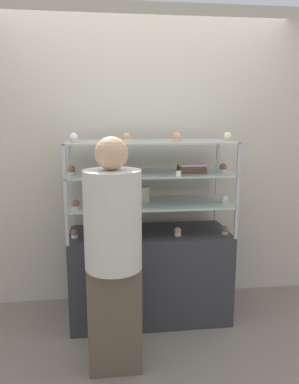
% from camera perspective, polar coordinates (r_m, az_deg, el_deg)
% --- Properties ---
extents(ground_plane, '(20.00, 20.00, 0.00)m').
position_cam_1_polar(ground_plane, '(3.36, 0.00, -18.27)').
color(ground_plane, gray).
extents(back_wall, '(8.00, 0.05, 2.60)m').
position_cam_1_polar(back_wall, '(3.36, -0.89, 5.14)').
color(back_wall, beige).
rests_on(back_wall, ground_plane).
extents(display_base, '(1.29, 0.54, 0.74)m').
position_cam_1_polar(display_base, '(3.20, 0.00, -12.45)').
color(display_base, '#333338').
rests_on(display_base, ground_plane).
extents(display_riser_lower, '(1.29, 0.54, 0.24)m').
position_cam_1_polar(display_riser_lower, '(3.00, 0.00, -1.85)').
color(display_riser_lower, '#B7B7BC').
rests_on(display_riser_lower, display_base).
extents(display_riser_middle, '(1.29, 0.54, 0.24)m').
position_cam_1_polar(display_riser_middle, '(2.96, 0.00, 2.77)').
color(display_riser_middle, '#B7B7BC').
rests_on(display_riser_middle, display_riser_lower).
extents(display_riser_upper, '(1.29, 0.54, 0.24)m').
position_cam_1_polar(display_riser_upper, '(2.93, 0.00, 7.51)').
color(display_riser_upper, '#B7B7BC').
rests_on(display_riser_upper, display_riser_middle).
extents(layer_cake_centerpiece, '(0.18, 0.18, 0.12)m').
position_cam_1_polar(layer_cake_centerpiece, '(3.04, -1.57, -0.27)').
color(layer_cake_centerpiece, beige).
rests_on(layer_cake_centerpiece, display_riser_lower).
extents(sheet_cake_frosted, '(0.20, 0.18, 0.07)m').
position_cam_1_polar(sheet_cake_frosted, '(2.98, 6.42, 3.65)').
color(sheet_cake_frosted, brown).
rests_on(sheet_cake_frosted, display_riser_middle).
extents(cupcake_0, '(0.05, 0.05, 0.07)m').
position_cam_1_polar(cupcake_0, '(2.96, -11.32, -6.26)').
color(cupcake_0, white).
rests_on(cupcake_0, display_base).
extents(cupcake_1, '(0.05, 0.05, 0.07)m').
position_cam_1_polar(cupcake_1, '(2.99, -3.55, -5.87)').
color(cupcake_1, beige).
rests_on(cupcake_1, display_base).
extents(cupcake_2, '(0.05, 0.05, 0.07)m').
position_cam_1_polar(cupcake_2, '(2.96, 4.33, -6.05)').
color(cupcake_2, beige).
rests_on(cupcake_2, display_base).
extents(cupcake_3, '(0.05, 0.05, 0.07)m').
position_cam_1_polar(cupcake_3, '(3.05, 11.40, -5.75)').
color(cupcake_3, '#CCB28C').
rests_on(cupcake_3, display_base).
extents(price_tag_0, '(0.04, 0.00, 0.04)m').
position_cam_1_polar(price_tag_0, '(2.81, -2.89, -7.27)').
color(price_tag_0, white).
rests_on(price_tag_0, display_base).
extents(cupcake_4, '(0.06, 0.06, 0.07)m').
position_cam_1_polar(cupcake_4, '(2.84, -11.22, -1.89)').
color(cupcake_4, beige).
rests_on(cupcake_4, display_riser_lower).
extents(cupcake_5, '(0.06, 0.06, 0.07)m').
position_cam_1_polar(cupcake_5, '(3.02, 11.27, -1.12)').
color(cupcake_5, beige).
rests_on(cupcake_5, display_riser_lower).
extents(price_tag_1, '(0.04, 0.00, 0.04)m').
position_cam_1_polar(price_tag_1, '(2.73, -7.63, -2.53)').
color(price_tag_1, white).
rests_on(price_tag_1, display_riser_lower).
extents(cupcake_6, '(0.06, 0.06, 0.07)m').
position_cam_1_polar(cupcake_6, '(2.88, -11.78, 3.24)').
color(cupcake_6, beige).
rests_on(cupcake_6, display_riser_middle).
extents(cupcake_7, '(0.06, 0.06, 0.07)m').
position_cam_1_polar(cupcake_7, '(2.85, -3.52, 3.38)').
color(cupcake_7, beige).
rests_on(cupcake_7, display_riser_middle).
extents(cupcake_8, '(0.06, 0.06, 0.07)m').
position_cam_1_polar(cupcake_8, '(3.00, 11.14, 3.58)').
color(cupcake_8, white).
rests_on(cupcake_8, display_riser_middle).
extents(price_tag_2, '(0.04, 0.00, 0.04)m').
position_cam_1_polar(price_tag_2, '(2.74, 4.44, 2.80)').
color(price_tag_2, white).
rests_on(price_tag_2, display_riser_middle).
extents(cupcake_9, '(0.06, 0.06, 0.07)m').
position_cam_1_polar(cupcake_9, '(2.81, -11.49, 8.06)').
color(cupcake_9, '#CCB28C').
rests_on(cupcake_9, display_riser_upper).
extents(cupcake_10, '(0.06, 0.06, 0.07)m').
position_cam_1_polar(cupcake_10, '(2.77, -3.55, 8.22)').
color(cupcake_10, beige).
rests_on(cupcake_10, display_riser_upper).
extents(cupcake_11, '(0.06, 0.06, 0.07)m').
position_cam_1_polar(cupcake_11, '(2.86, 4.20, 8.30)').
color(cupcake_11, '#CCB28C').
rests_on(cupcake_11, display_riser_upper).
extents(cupcake_12, '(0.06, 0.06, 0.07)m').
position_cam_1_polar(cupcake_12, '(2.98, 11.83, 8.22)').
color(cupcake_12, '#CCB28C').
rests_on(cupcake_12, display_riser_upper).
extents(price_tag_3, '(0.04, 0.00, 0.04)m').
position_cam_1_polar(price_tag_3, '(2.66, -6.71, 7.81)').
color(price_tag_3, white).
rests_on(price_tag_3, display_riser_upper).
extents(customer_figure, '(0.36, 0.36, 1.55)m').
position_cam_1_polar(customer_figure, '(2.40, -5.52, -8.99)').
color(customer_figure, brown).
rests_on(customer_figure, ground_plane).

